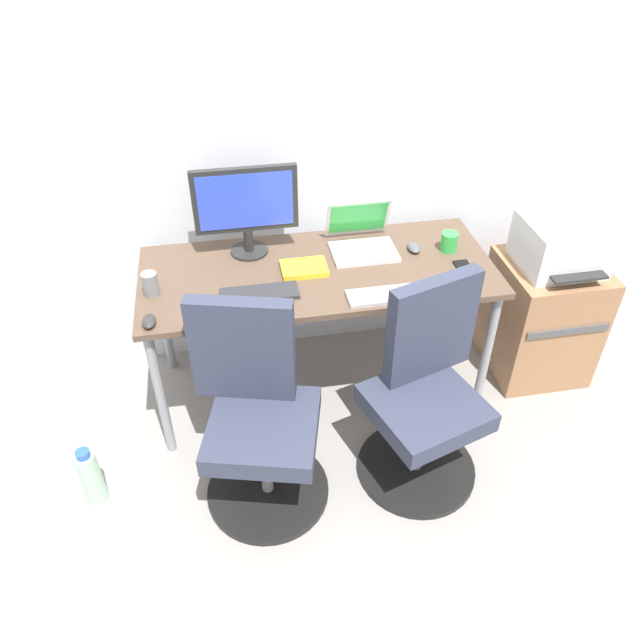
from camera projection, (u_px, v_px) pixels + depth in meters
name	position (u px, v px, depth m)	size (l,w,h in m)	color
ground_plane	(318.00, 385.00, 3.28)	(5.28, 5.28, 0.00)	gray
back_wall	(301.00, 117.00, 2.82)	(4.40, 0.04, 2.60)	silver
desk	(318.00, 281.00, 2.87)	(1.64, 0.70, 0.74)	brown
office_chair_left	(257.00, 418.00, 2.53)	(0.54, 0.54, 0.94)	black
office_chair_right	(425.00, 395.00, 2.63)	(0.55, 0.55, 0.94)	black
side_cabinet	(541.00, 317.00, 3.22)	(0.48, 0.48, 0.65)	#996B47
printer	(562.00, 244.00, 2.94)	(0.38, 0.40, 0.24)	silver
water_bottle_on_floor	(91.00, 477.00, 2.63)	(0.09, 0.09, 0.31)	#A5D8B2
desktop_monitor	(246.00, 205.00, 2.79)	(0.48, 0.18, 0.43)	#262626
open_laptop	(361.00, 238.00, 2.95)	(0.31, 0.29, 0.22)	silver
keyboard_by_monitor	(260.00, 294.00, 2.66)	(0.34, 0.12, 0.02)	#2D2D2D
keyboard_by_laptop	(386.00, 295.00, 2.65)	(0.34, 0.12, 0.02)	#B7B7B7
mouse_by_monitor	(149.00, 321.00, 2.49)	(0.06, 0.10, 0.03)	#2D2D2D
mouse_by_laptop	(414.00, 248.00, 2.95)	(0.06, 0.10, 0.03)	#515156
coffee_mug	(449.00, 242.00, 2.93)	(0.08, 0.08, 0.09)	green
pen_cup	(150.00, 284.00, 2.64)	(0.07, 0.07, 0.10)	slate
phone_near_laptop	(465.00, 269.00, 2.82)	(0.07, 0.14, 0.01)	black
notebook	(304.00, 268.00, 2.81)	(0.21, 0.15, 0.03)	yellow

